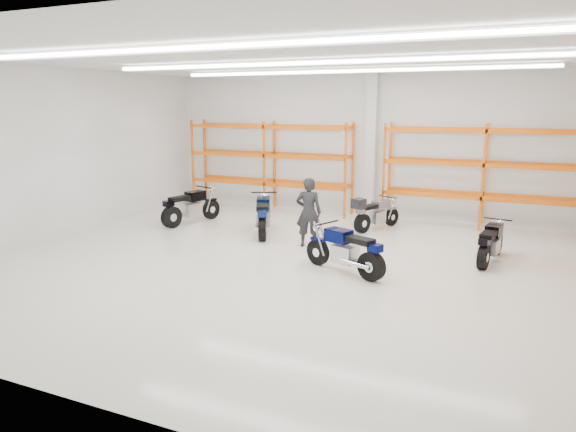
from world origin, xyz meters
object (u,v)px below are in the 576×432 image
at_px(motorcycle_back_a, 189,208).
at_px(motorcycle_back_b, 263,216).
at_px(motorcycle_back_d, 490,244).
at_px(motorcycle_back_c, 374,214).
at_px(standing_man, 309,212).
at_px(motorcycle_main, 347,252).
at_px(structural_column, 371,146).

distance_m(motorcycle_back_a, motorcycle_back_b, 2.62).
distance_m(motorcycle_back_b, motorcycle_back_d, 5.88).
height_order(motorcycle_back_c, standing_man, standing_man).
distance_m(motorcycle_main, motorcycle_back_d, 3.42).
bearing_deg(motorcycle_back_a, structural_column, 35.23).
xyz_separation_m(motorcycle_back_d, standing_man, (-4.28, -0.36, 0.44)).
bearing_deg(motorcycle_main, motorcycle_back_a, 155.79).
height_order(motorcycle_main, motorcycle_back_a, motorcycle_back_a).
bearing_deg(motorcycle_back_b, standing_man, -21.96).
height_order(motorcycle_back_a, motorcycle_back_c, motorcycle_back_a).
bearing_deg(structural_column, motorcycle_back_d, -45.17).
height_order(motorcycle_main, motorcycle_back_d, motorcycle_main).
xyz_separation_m(motorcycle_main, standing_man, (-1.53, 1.67, 0.40)).
relative_size(motorcycle_back_c, structural_column, 0.41).
bearing_deg(motorcycle_back_b, motorcycle_back_d, -2.74).
height_order(motorcycle_back_b, structural_column, structural_column).
bearing_deg(structural_column, motorcycle_back_a, -144.77).
height_order(motorcycle_back_c, motorcycle_back_d, motorcycle_back_c).
relative_size(motorcycle_back_a, motorcycle_back_b, 1.02).
distance_m(motorcycle_back_c, structural_column, 2.64).
xyz_separation_m(motorcycle_main, motorcycle_back_b, (-3.12, 2.31, 0.03)).
relative_size(motorcycle_back_d, structural_column, 0.42).
height_order(motorcycle_back_d, standing_man, standing_man).
bearing_deg(standing_man, structural_column, -110.92).
relative_size(motorcycle_back_c, standing_man, 1.04).
relative_size(motorcycle_back_b, structural_column, 0.47).
relative_size(motorcycle_back_a, motorcycle_back_d, 1.12).
xyz_separation_m(motorcycle_main, structural_column, (-1.06, 5.87, 1.77)).
bearing_deg(motorcycle_back_d, motorcycle_back_b, 177.26).
xyz_separation_m(motorcycle_back_a, motorcycle_back_c, (5.28, 1.44, -0.02)).
height_order(motorcycle_main, standing_man, standing_man).
xyz_separation_m(motorcycle_back_b, structural_column, (2.06, 3.56, 1.74)).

